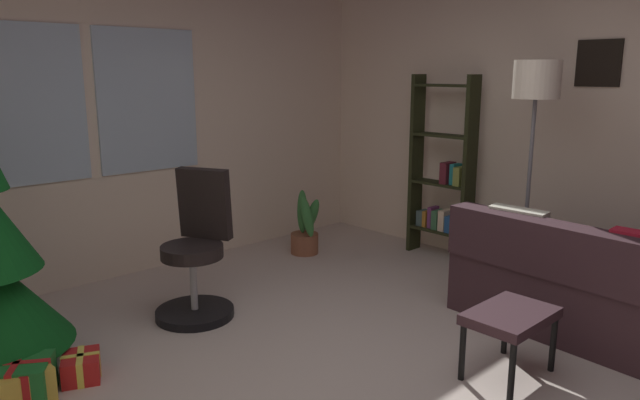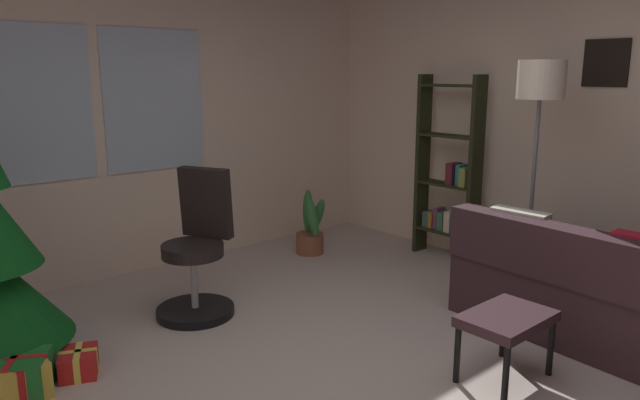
{
  "view_description": "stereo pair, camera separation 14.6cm",
  "coord_description": "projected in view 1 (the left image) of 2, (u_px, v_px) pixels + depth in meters",
  "views": [
    {
      "loc": [
        -2.29,
        -1.98,
        1.74
      ],
      "look_at": [
        0.5,
        0.98,
        0.85
      ],
      "focal_mm": 32.95,
      "sensor_mm": 36.0,
      "label": 1
    },
    {
      "loc": [
        -2.18,
        -2.08,
        1.74
      ],
      "look_at": [
        0.5,
        0.98,
        0.85
      ],
      "focal_mm": 32.95,
      "sensor_mm": 36.0,
      "label": 2
    }
  ],
  "objects": [
    {
      "name": "wall_back_with_windows",
      "position": [
        130.0,
        116.0,
        4.99
      ],
      "size": [
        4.97,
        0.12,
        2.72
      ],
      "color": "beige",
      "rests_on": "ground_plane"
    },
    {
      "name": "gift_box_green",
      "position": [
        18.0,
        382.0,
        3.14
      ],
      "size": [
        0.43,
        0.42,
        0.23
      ],
      "color": "#1E722D",
      "rests_on": "ground_plane"
    },
    {
      "name": "bookshelf",
      "position": [
        443.0,
        178.0,
        5.5
      ],
      "size": [
        0.18,
        0.64,
        1.72
      ],
      "color": "black",
      "rests_on": "ground_plane"
    },
    {
      "name": "ground_plane",
      "position": [
        375.0,
        394.0,
        3.32
      ],
      "size": [
        4.97,
        5.49,
        0.1
      ],
      "primitive_type": "cube",
      "color": "beige"
    },
    {
      "name": "gift_box_red",
      "position": [
        81.0,
        367.0,
        3.38
      ],
      "size": [
        0.28,
        0.3,
        0.15
      ],
      "color": "red",
      "rests_on": "ground_plane"
    },
    {
      "name": "floor_lamp",
      "position": [
        535.0,
        99.0,
        4.35
      ],
      "size": [
        0.34,
        0.34,
        1.82
      ],
      "color": "slate",
      "rests_on": "ground_plane"
    },
    {
      "name": "gift_box_gold",
      "position": [
        18.0,
        389.0,
        3.09
      ],
      "size": [
        0.32,
        0.24,
        0.22
      ],
      "color": "gold",
      "rests_on": "ground_plane"
    },
    {
      "name": "potted_plant",
      "position": [
        306.0,
        230.0,
        5.7
      ],
      "size": [
        0.33,
        0.37,
        0.62
      ],
      "color": "brown",
      "rests_on": "ground_plane"
    },
    {
      "name": "footstool",
      "position": [
        510.0,
        320.0,
        3.36
      ],
      "size": [
        0.54,
        0.37,
        0.4
      ],
      "color": "#372227",
      "rests_on": "ground_plane"
    },
    {
      "name": "office_chair",
      "position": [
        197.0,
        259.0,
        4.21
      ],
      "size": [
        0.59,
        0.57,
        1.06
      ],
      "color": "black",
      "rests_on": "ground_plane"
    },
    {
      "name": "wall_right_with_frames",
      "position": [
        588.0,
        120.0,
        4.71
      ],
      "size": [
        0.12,
        5.49,
        2.72
      ],
      "color": "beige",
      "rests_on": "ground_plane"
    },
    {
      "name": "couch",
      "position": [
        634.0,
        295.0,
        3.9
      ],
      "size": [
        1.63,
        2.05,
        0.82
      ],
      "color": "#372227",
      "rests_on": "ground_plane"
    }
  ]
}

